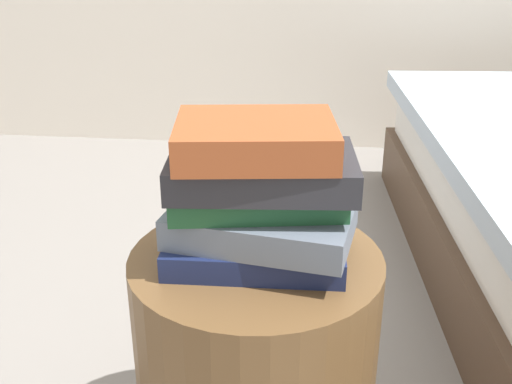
% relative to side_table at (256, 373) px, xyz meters
% --- Properties ---
extents(side_table, '(0.43, 0.43, 0.49)m').
position_rel_side_table_xyz_m(side_table, '(0.00, 0.00, 0.00)').
color(side_table, brown).
rests_on(side_table, ground_plane).
extents(book_navy, '(0.30, 0.20, 0.04)m').
position_rel_side_table_xyz_m(book_navy, '(-0.00, 0.00, 0.27)').
color(book_navy, '#19234C').
rests_on(book_navy, side_table).
extents(book_slate, '(0.32, 0.23, 0.05)m').
position_rel_side_table_xyz_m(book_slate, '(0.01, -0.01, 0.31)').
color(book_slate, slate).
rests_on(book_slate, book_navy).
extents(book_forest, '(0.30, 0.21, 0.04)m').
position_rel_side_table_xyz_m(book_forest, '(-0.00, 0.01, 0.36)').
color(book_forest, '#1E512D').
rests_on(book_forest, book_slate).
extents(book_charcoal, '(0.31, 0.21, 0.05)m').
position_rel_side_table_xyz_m(book_charcoal, '(0.01, 0.00, 0.40)').
color(book_charcoal, '#28282D').
rests_on(book_charcoal, book_forest).
extents(book_rust, '(0.27, 0.22, 0.06)m').
position_rel_side_table_xyz_m(book_rust, '(-0.00, -0.01, 0.46)').
color(book_rust, '#994723').
rests_on(book_rust, book_charcoal).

